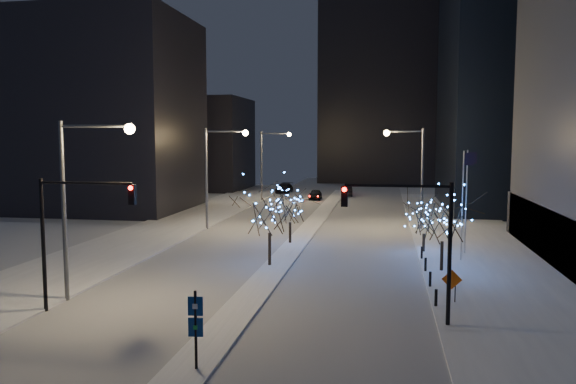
% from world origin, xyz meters
% --- Properties ---
extents(ground, '(160.00, 160.00, 0.00)m').
position_xyz_m(ground, '(0.00, 0.00, 0.00)').
color(ground, silver).
rests_on(ground, ground).
extents(road, '(20.00, 130.00, 0.02)m').
position_xyz_m(road, '(0.00, 35.00, 0.01)').
color(road, '#A9ADB8').
rests_on(road, ground).
extents(median, '(2.00, 80.00, 0.15)m').
position_xyz_m(median, '(0.00, 30.00, 0.07)').
color(median, white).
rests_on(median, ground).
extents(east_sidewalk, '(10.00, 90.00, 0.15)m').
position_xyz_m(east_sidewalk, '(15.00, 20.00, 0.07)').
color(east_sidewalk, white).
rests_on(east_sidewalk, ground).
extents(west_sidewalk, '(8.00, 90.00, 0.15)m').
position_xyz_m(west_sidewalk, '(-14.00, 20.00, 0.07)').
color(west_sidewalk, white).
rests_on(west_sidewalk, ground).
extents(filler_west_near, '(22.00, 18.00, 24.00)m').
position_xyz_m(filler_west_near, '(-28.00, 40.00, 12.00)').
color(filler_west_near, black).
rests_on(filler_west_near, ground).
extents(filler_west_far, '(18.00, 16.00, 16.00)m').
position_xyz_m(filler_west_far, '(-26.00, 70.00, 8.00)').
color(filler_west_far, black).
rests_on(filler_west_far, ground).
extents(horizon_block, '(24.00, 14.00, 42.00)m').
position_xyz_m(horizon_block, '(6.00, 92.00, 21.00)').
color(horizon_block, black).
rests_on(horizon_block, ground).
extents(street_lamp_w_near, '(4.40, 0.56, 10.00)m').
position_xyz_m(street_lamp_w_near, '(-8.94, 2.00, 6.50)').
color(street_lamp_w_near, '#595E66').
rests_on(street_lamp_w_near, ground).
extents(street_lamp_w_mid, '(4.40, 0.56, 10.00)m').
position_xyz_m(street_lamp_w_mid, '(-8.94, 27.00, 6.50)').
color(street_lamp_w_mid, '#595E66').
rests_on(street_lamp_w_mid, ground).
extents(street_lamp_w_far, '(4.40, 0.56, 10.00)m').
position_xyz_m(street_lamp_w_far, '(-8.94, 52.00, 6.50)').
color(street_lamp_w_far, '#595E66').
rests_on(street_lamp_w_far, ground).
extents(street_lamp_east, '(3.90, 0.56, 10.00)m').
position_xyz_m(street_lamp_east, '(10.08, 30.00, 6.45)').
color(street_lamp_east, '#595E66').
rests_on(street_lamp_east, ground).
extents(traffic_signal_west, '(5.26, 0.43, 7.00)m').
position_xyz_m(traffic_signal_west, '(-8.44, -0.00, 4.76)').
color(traffic_signal_west, black).
rests_on(traffic_signal_west, ground).
extents(traffic_signal_east, '(5.26, 0.43, 7.00)m').
position_xyz_m(traffic_signal_east, '(8.94, 1.00, 4.76)').
color(traffic_signal_east, black).
rests_on(traffic_signal_east, ground).
extents(flagpoles, '(1.35, 2.60, 8.00)m').
position_xyz_m(flagpoles, '(13.37, 17.25, 4.80)').
color(flagpoles, silver).
rests_on(flagpoles, east_sidewalk).
extents(bollards, '(0.16, 12.16, 0.90)m').
position_xyz_m(bollards, '(10.20, 10.00, 0.60)').
color(bollards, black).
rests_on(bollards, east_sidewalk).
extents(car_near, '(1.87, 4.40, 1.48)m').
position_xyz_m(car_near, '(-2.68, 55.60, 0.74)').
color(car_near, black).
rests_on(car_near, ground).
extents(car_mid, '(2.14, 4.73, 1.51)m').
position_xyz_m(car_mid, '(1.50, 61.76, 0.75)').
color(car_mid, black).
rests_on(car_mid, ground).
extents(car_far, '(2.40, 5.52, 1.58)m').
position_xyz_m(car_far, '(-9.00, 64.90, 0.79)').
color(car_far, black).
rests_on(car_far, ground).
extents(holiday_tree_median_near, '(6.28, 6.28, 6.29)m').
position_xyz_m(holiday_tree_median_near, '(-0.50, 11.97, 4.25)').
color(holiday_tree_median_near, black).
rests_on(holiday_tree_median_near, median).
extents(holiday_tree_median_far, '(4.40, 4.40, 4.80)m').
position_xyz_m(holiday_tree_median_far, '(-0.50, 20.57, 3.28)').
color(holiday_tree_median_far, black).
rests_on(holiday_tree_median_far, median).
extents(holiday_tree_plaza_near, '(5.84, 5.84, 5.70)m').
position_xyz_m(holiday_tree_plaza_near, '(11.28, 12.40, 3.81)').
color(holiday_tree_plaza_near, black).
rests_on(holiday_tree_plaza_near, east_sidewalk).
extents(holiday_tree_plaza_far, '(3.78, 3.78, 3.99)m').
position_xyz_m(holiday_tree_plaza_far, '(10.50, 18.70, 2.72)').
color(holiday_tree_plaza_far, black).
rests_on(holiday_tree_plaza_far, east_sidewalk).
extents(wayfinding_sign, '(0.58, 0.13, 3.24)m').
position_xyz_m(wayfinding_sign, '(0.32, -6.00, 1.99)').
color(wayfinding_sign, black).
rests_on(wayfinding_sign, ground).
extents(construction_sign, '(1.09, 0.11, 1.80)m').
position_xyz_m(construction_sign, '(11.09, 4.89, 1.23)').
color(construction_sign, black).
rests_on(construction_sign, east_sidewalk).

